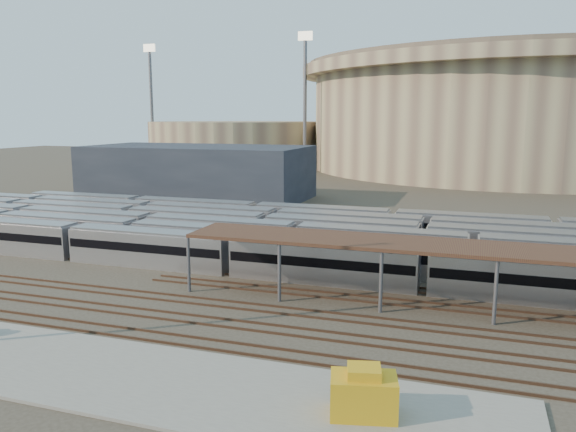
# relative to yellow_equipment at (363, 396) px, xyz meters

# --- Properties ---
(ground) EXTENTS (420.00, 420.00, 0.00)m
(ground) POSITION_rel_yellow_equipment_xyz_m (-10.93, 15.08, -1.26)
(ground) COLOR #383026
(ground) RESTS_ON ground
(apron) EXTENTS (50.00, 9.00, 0.20)m
(apron) POSITION_rel_yellow_equipment_xyz_m (-15.93, 0.08, -1.16)
(apron) COLOR gray
(apron) RESTS_ON ground
(subway_trains) EXTENTS (126.26, 23.90, 3.60)m
(subway_trains) POSITION_rel_yellow_equipment_xyz_m (-14.56, 33.58, 0.54)
(subway_trains) COLOR silver
(subway_trains) RESTS_ON ground
(inspection_shed) EXTENTS (60.30, 6.00, 5.30)m
(inspection_shed) POSITION_rel_yellow_equipment_xyz_m (11.07, 19.08, 3.72)
(inspection_shed) COLOR #5D5D62
(inspection_shed) RESTS_ON ground
(empty_tracks) EXTENTS (170.00, 9.62, 0.18)m
(empty_tracks) POSITION_rel_yellow_equipment_xyz_m (-10.93, 10.08, -1.17)
(empty_tracks) COLOR #4C3323
(empty_tracks) RESTS_ON ground
(stadium) EXTENTS (124.00, 124.00, 32.50)m
(stadium) POSITION_rel_yellow_equipment_xyz_m (14.07, 155.08, 15.21)
(stadium) COLOR tan
(stadium) RESTS_ON ground
(secondary_arena) EXTENTS (56.00, 56.00, 14.00)m
(secondary_arena) POSITION_rel_yellow_equipment_xyz_m (-70.93, 145.08, 5.74)
(secondary_arena) COLOR tan
(secondary_arena) RESTS_ON ground
(service_building) EXTENTS (42.00, 20.00, 10.00)m
(service_building) POSITION_rel_yellow_equipment_xyz_m (-45.93, 70.08, 3.74)
(service_building) COLOR #1E232D
(service_building) RESTS_ON ground
(floodlight_0) EXTENTS (4.00, 1.00, 38.40)m
(floodlight_0) POSITION_rel_yellow_equipment_xyz_m (-40.93, 125.08, 19.38)
(floodlight_0) COLOR #5D5D62
(floodlight_0) RESTS_ON ground
(floodlight_1) EXTENTS (4.00, 1.00, 38.40)m
(floodlight_1) POSITION_rel_yellow_equipment_xyz_m (-95.93, 135.08, 19.38)
(floodlight_1) COLOR #5D5D62
(floodlight_1) RESTS_ON ground
(floodlight_3) EXTENTS (4.00, 1.00, 38.40)m
(floodlight_3) POSITION_rel_yellow_equipment_xyz_m (-20.93, 175.08, 19.38)
(floodlight_3) COLOR #5D5D62
(floodlight_3) RESTS_ON ground
(yellow_equipment) EXTENTS (3.80, 2.85, 2.13)m
(yellow_equipment) POSITION_rel_yellow_equipment_xyz_m (0.00, 0.00, 0.00)
(yellow_equipment) COLOR #C19112
(yellow_equipment) RESTS_ON apron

